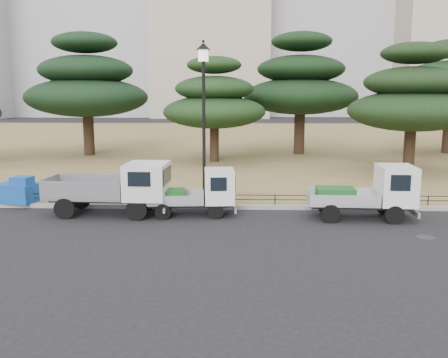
{
  "coord_description": "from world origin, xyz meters",
  "views": [
    {
      "loc": [
        0.6,
        -16.63,
        4.48
      ],
      "look_at": [
        0.0,
        2.0,
        1.3
      ],
      "focal_mm": 40.0,
      "sensor_mm": 36.0,
      "label": 1
    }
  ],
  "objects_px": {
    "truck_kei_front": "(198,193)",
    "tarp_pile": "(17,192)",
    "street_lamp": "(204,97)",
    "truck_kei_rear": "(369,192)",
    "truck_large": "(116,186)"
  },
  "relations": [
    {
      "from": "truck_kei_front",
      "to": "truck_large",
      "type": "bearing_deg",
      "value": 175.5
    },
    {
      "from": "truck_large",
      "to": "truck_kei_rear",
      "type": "xyz_separation_m",
      "value": [
        9.34,
        -0.33,
        -0.12
      ]
    },
    {
      "from": "truck_large",
      "to": "truck_kei_front",
      "type": "relative_size",
      "value": 1.37
    },
    {
      "from": "truck_kei_front",
      "to": "street_lamp",
      "type": "bearing_deg",
      "value": 79.48
    },
    {
      "from": "street_lamp",
      "to": "tarp_pile",
      "type": "height_order",
      "value": "street_lamp"
    },
    {
      "from": "truck_kei_front",
      "to": "truck_kei_rear",
      "type": "relative_size",
      "value": 0.88
    },
    {
      "from": "truck_kei_front",
      "to": "truck_kei_rear",
      "type": "height_order",
      "value": "truck_kei_rear"
    },
    {
      "from": "street_lamp",
      "to": "truck_kei_front",
      "type": "bearing_deg",
      "value": -95.86
    },
    {
      "from": "truck_kei_front",
      "to": "street_lamp",
      "type": "distance_m",
      "value": 3.78
    },
    {
      "from": "truck_kei_front",
      "to": "tarp_pile",
      "type": "relative_size",
      "value": 1.85
    },
    {
      "from": "truck_kei_front",
      "to": "tarp_pile",
      "type": "bearing_deg",
      "value": 164.86
    },
    {
      "from": "truck_kei_front",
      "to": "street_lamp",
      "type": "height_order",
      "value": "street_lamp"
    },
    {
      "from": "truck_kei_front",
      "to": "tarp_pile",
      "type": "xyz_separation_m",
      "value": [
        -7.47,
        1.38,
        -0.28
      ]
    },
    {
      "from": "tarp_pile",
      "to": "street_lamp",
      "type": "bearing_deg",
      "value": -0.28
    },
    {
      "from": "truck_large",
      "to": "street_lamp",
      "type": "distance_m",
      "value": 4.8
    }
  ]
}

